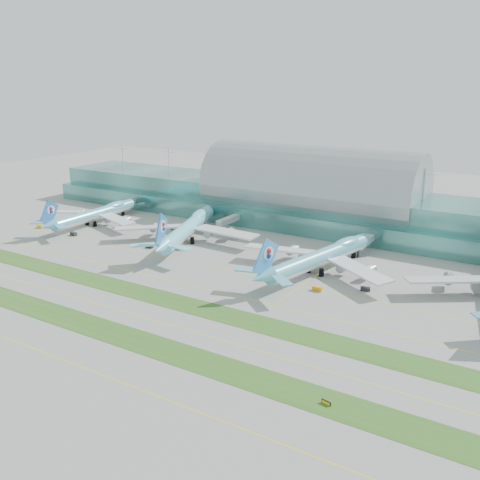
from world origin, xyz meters
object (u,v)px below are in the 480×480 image
Objects in this scene: terminal at (310,199)px; airliner_a at (96,213)px; taxiway_sign_east at (326,403)px; airliner_c at (322,256)px; airliner_b at (189,227)px.

terminal reaches higher than airliner_a.
airliner_a is 200.78m from taxiway_sign_east.
terminal is 4.70× the size of airliner_a.
airliner_c is at bearing -61.74° from terminal.
terminal is 72.80m from airliner_b.
taxiway_sign_east is at bearing -30.80° from airliner_a.
airliner_c is at bearing -24.71° from airliner_b.
terminal is at bearing 127.19° from taxiway_sign_east.
airliner_b reaches higher than airliner_a.
airliner_a is 0.90× the size of airliner_c.
airliner_c is 30.07× the size of taxiway_sign_east.
airliner_b is 74.88m from airliner_c.
airliner_c is (37.31, -69.41, -7.34)m from terminal.
airliner_b is at bearing -1.52° from airliner_a.
taxiway_sign_east is (114.04, -95.67, -6.56)m from airliner_b.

